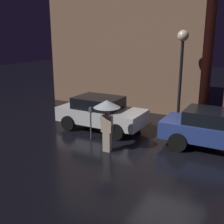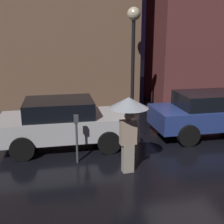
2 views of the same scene
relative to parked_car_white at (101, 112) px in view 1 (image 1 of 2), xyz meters
name	(u,v)px [view 1 (image 1 of 2)]	position (x,y,z in m)	size (l,w,h in m)	color
ground_plane	(172,156)	(3.76, -1.35, -0.78)	(60.00, 60.00, 0.00)	black
building_facade_left	(129,33)	(-1.11, 5.15, 3.48)	(9.30, 3.00, 8.53)	#8C664C
parked_car_white	(101,112)	(0.00, 0.00, 0.00)	(3.95, 1.99, 1.48)	silver
parked_car_blue	(219,130)	(5.07, 0.03, 0.01)	(4.24, 1.92, 1.50)	navy
pedestrian_with_umbrella	(107,112)	(1.52, -2.10, 0.75)	(0.97, 0.97, 1.95)	beige
parking_meter	(91,120)	(0.30, -1.31, 0.05)	(0.12, 0.10, 1.35)	#4C5154
street_lamp_near	(182,54)	(2.87, 2.46, 2.55)	(0.51, 0.51, 4.39)	black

